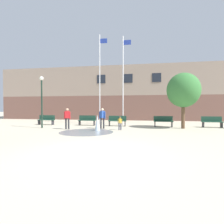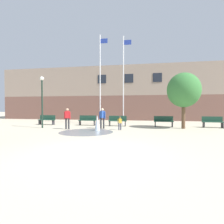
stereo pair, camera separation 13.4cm
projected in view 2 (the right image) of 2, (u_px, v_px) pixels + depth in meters
The scene contains 15 objects.
ground_plane at pixel (93, 153), 6.29m from camera, with size 100.00×100.00×0.00m, color #BCB299.
library_building at pixel (131, 94), 25.10m from camera, with size 36.00×6.05×7.10m.
splash_fountain at pixel (93, 126), 12.16m from camera, with size 3.62×3.62×1.13m.
park_bench_far_left at pixel (47, 120), 16.75m from camera, with size 1.60×0.44×0.91m.
park_bench_left_of_flagpoles at pixel (87, 120), 16.14m from camera, with size 1.60×0.44×0.91m.
park_bench_under_right_flagpole at pixel (118, 121), 15.52m from camera, with size 1.60×0.44×0.91m.
park_bench_near_trashcan at pixel (164, 121), 14.89m from camera, with size 1.60×0.44×0.91m.
park_bench_far_right at pixel (213, 122), 14.32m from camera, with size 1.60×0.44×0.91m.
adult_watching at pixel (67, 117), 13.21m from camera, with size 0.50×0.30×1.59m.
child_with_pink_shirt at pixel (120, 122), 12.71m from camera, with size 0.31×0.24×0.99m.
teen_by_trashcan at pixel (102, 117), 13.56m from camera, with size 0.50×0.39×1.59m.
flagpole_left at pixel (100, 77), 17.16m from camera, with size 0.80×0.10×8.77m.
flagpole_right at pixel (124, 78), 16.76m from camera, with size 0.80×0.10×8.49m.
lamp_post_left_lane at pixel (42, 95), 14.02m from camera, with size 0.32×0.32×4.14m.
street_tree_near_building at pixel (184, 90), 13.56m from camera, with size 2.53×2.53×4.35m.
Camera 2 is at (1.77, -6.03, 1.66)m, focal length 28.00 mm.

